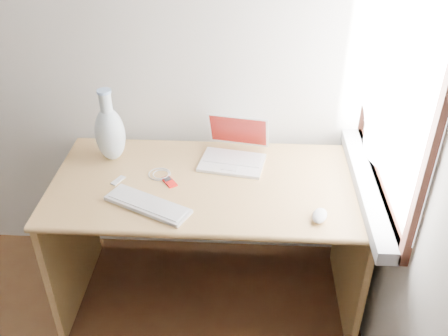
# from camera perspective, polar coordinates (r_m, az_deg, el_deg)

# --- Properties ---
(back_wall) EXTENTS (3.50, 0.04, 2.60)m
(back_wall) POSITION_cam_1_polar(r_m,az_deg,el_deg) (2.68, -23.23, 14.09)
(back_wall) COLOR silver
(back_wall) RESTS_ON floor
(window) EXTENTS (0.11, 0.99, 1.10)m
(window) POSITION_cam_1_polar(r_m,az_deg,el_deg) (2.09, 18.75, 9.20)
(window) COLOR white
(window) RESTS_ON right_wall
(desk) EXTENTS (1.44, 0.72, 0.76)m
(desk) POSITION_cam_1_polar(r_m,az_deg,el_deg) (2.49, -1.62, -4.53)
(desk) COLOR tan
(desk) RESTS_ON floor
(laptop) EXTENTS (0.33, 0.30, 0.21)m
(laptop) POSITION_cam_1_polar(r_m,az_deg,el_deg) (2.42, 0.98, 1.93)
(laptop) COLOR white
(laptop) RESTS_ON desk
(external_keyboard) EXTENTS (0.40, 0.28, 0.02)m
(external_keyboard) POSITION_cam_1_polar(r_m,az_deg,el_deg) (2.16, -8.72, -4.14)
(external_keyboard) COLOR silver
(external_keyboard) RESTS_ON desk
(mouse) EXTENTS (0.09, 0.11, 0.04)m
(mouse) POSITION_cam_1_polar(r_m,az_deg,el_deg) (2.10, 10.88, -5.36)
(mouse) COLOR white
(mouse) RESTS_ON desk
(ipod) EXTENTS (0.09, 0.10, 0.01)m
(ipod) POSITION_cam_1_polar(r_m,az_deg,el_deg) (2.30, -6.27, -1.57)
(ipod) COLOR red
(ipod) RESTS_ON desk
(cable_coil) EXTENTS (0.11, 0.11, 0.01)m
(cable_coil) POSITION_cam_1_polar(r_m,az_deg,el_deg) (2.36, -7.39, -0.69)
(cable_coil) COLOR silver
(cable_coil) RESTS_ON desk
(remote) EXTENTS (0.06, 0.08, 0.01)m
(remote) POSITION_cam_1_polar(r_m,az_deg,el_deg) (2.35, -12.01, -1.40)
(remote) COLOR silver
(remote) RESTS_ON desk
(vase) EXTENTS (0.14, 0.14, 0.37)m
(vase) POSITION_cam_1_polar(r_m,az_deg,el_deg) (2.44, -12.92, 4.01)
(vase) COLOR white
(vase) RESTS_ON desk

